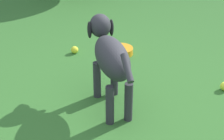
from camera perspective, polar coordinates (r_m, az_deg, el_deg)
name	(u,v)px	position (r m, az deg, el deg)	size (l,w,h in m)	color
ground	(120,113)	(2.57, 1.17, -6.53)	(14.00, 14.00, 0.00)	#2D6026
dog	(110,55)	(2.48, -0.31, 2.25)	(0.63, 0.64, 0.58)	#2D2D33
tennis_ball_0	(75,50)	(3.38, -5.72, 3.08)	(0.07, 0.07, 0.07)	yellow
water_bowl	(121,51)	(3.35, 1.34, 2.94)	(0.22, 0.22, 0.06)	orange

